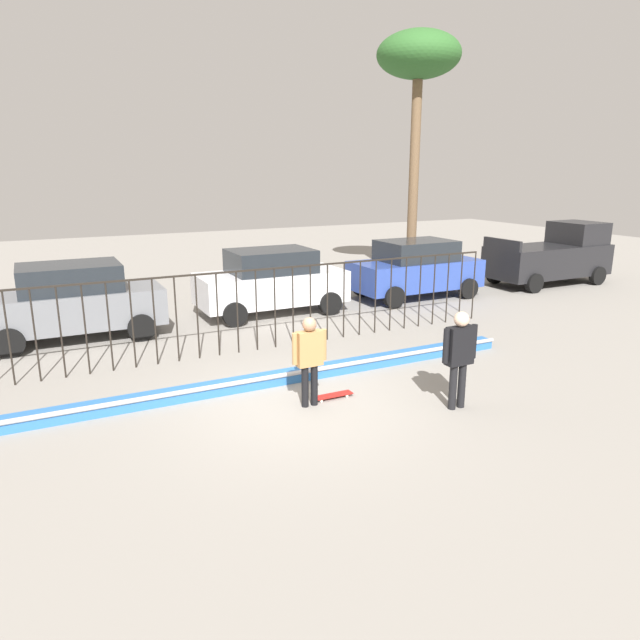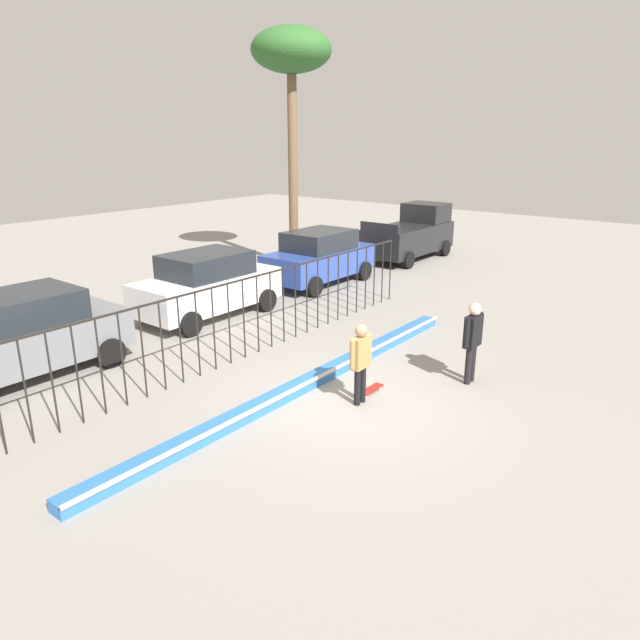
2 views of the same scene
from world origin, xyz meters
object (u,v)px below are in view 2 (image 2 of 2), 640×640
at_px(camera_operator, 473,335).
at_px(palm_tree_tall, 291,58).
at_px(parked_car_gray, 22,335).
at_px(skateboard, 370,390).
at_px(parked_car_white, 207,284).
at_px(parked_car_blue, 319,257).
at_px(pickup_truck, 411,234).
at_px(skateboarder, 361,357).

distance_m(camera_operator, palm_tree_tall, 14.01).
bearing_deg(parked_car_gray, skateboard, -57.13).
xyz_separation_m(parked_car_white, parked_car_blue, (5.08, -0.12, 0.00)).
height_order(skateboard, palm_tree_tall, palm_tree_tall).
relative_size(skateboard, palm_tree_tall, 0.09).
bearing_deg(pickup_truck, skateboard, -150.47).
distance_m(camera_operator, pickup_truck, 13.13).
height_order(parked_car_white, palm_tree_tall, palm_tree_tall).
height_order(parked_car_gray, pickup_truck, pickup_truck).
bearing_deg(camera_operator, parked_car_gray, -5.04).
xyz_separation_m(skateboard, pickup_truck, (12.50, 6.20, 0.98)).
bearing_deg(parked_car_white, palm_tree_tall, 22.36).
bearing_deg(parked_car_blue, pickup_truck, -4.38).
relative_size(parked_car_gray, parked_car_blue, 1.00).
relative_size(camera_operator, palm_tree_tall, 0.20).
relative_size(skateboarder, pickup_truck, 0.35).
height_order(camera_operator, pickup_truck, pickup_truck).
bearing_deg(palm_tree_tall, skateboard, -132.02).
distance_m(skateboarder, parked_car_gray, 7.36).
height_order(parked_car_blue, pickup_truck, pickup_truck).
bearing_deg(camera_operator, palm_tree_tall, -72.85).
distance_m(skateboarder, parked_car_white, 7.03).
relative_size(parked_car_gray, palm_tree_tall, 0.49).
xyz_separation_m(skateboard, parked_car_gray, (-3.95, 6.41, 0.91)).
bearing_deg(parked_car_gray, parked_car_white, 3.55).
relative_size(camera_operator, pickup_truck, 0.38).
relative_size(camera_operator, parked_car_blue, 0.41).
distance_m(parked_car_white, palm_tree_tall, 9.88).
distance_m(parked_car_gray, parked_car_blue, 10.51).
xyz_separation_m(camera_operator, palm_tree_tall, (6.42, 10.49, 6.70)).
bearing_deg(parked_car_blue, parked_car_gray, 179.27).
height_order(skateboarder, parked_car_blue, parked_car_blue).
height_order(skateboard, parked_car_gray, parked_car_gray).
relative_size(skateboard, parked_car_white, 0.19).
xyz_separation_m(skateboard, parked_car_white, (1.47, 6.63, 0.91)).
bearing_deg(parked_car_blue, camera_operator, -122.44).
relative_size(skateboarder, camera_operator, 0.93).
distance_m(skateboarder, camera_operator, 2.64).
bearing_deg(parked_car_white, skateboard, -100.38).
xyz_separation_m(parked_car_blue, pickup_truck, (5.94, -0.32, 0.06)).
distance_m(parked_car_white, parked_car_blue, 5.08).
bearing_deg(parked_car_white, pickup_truck, -0.10).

